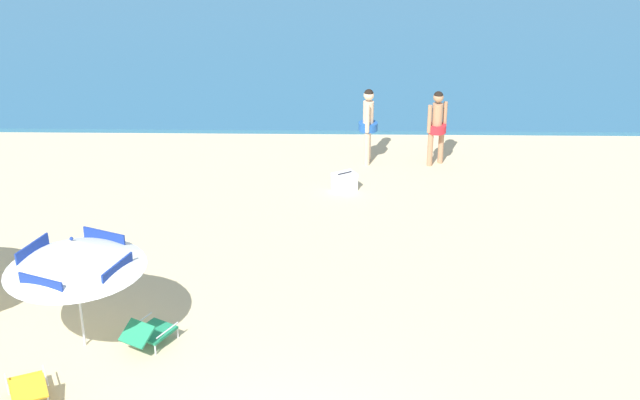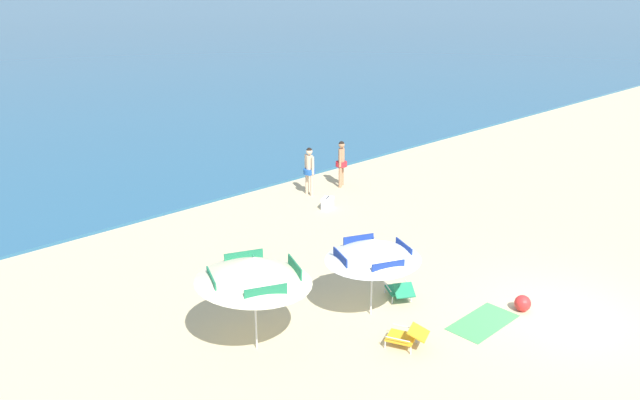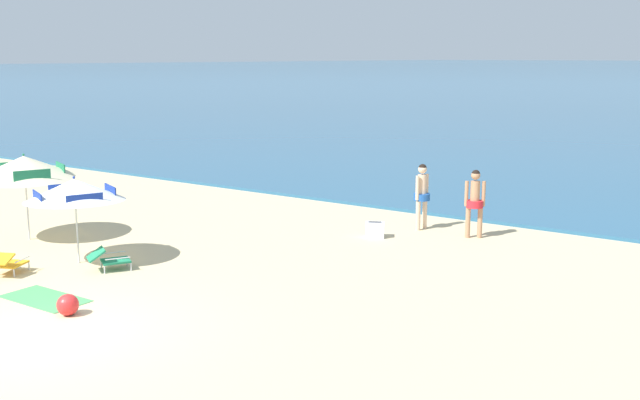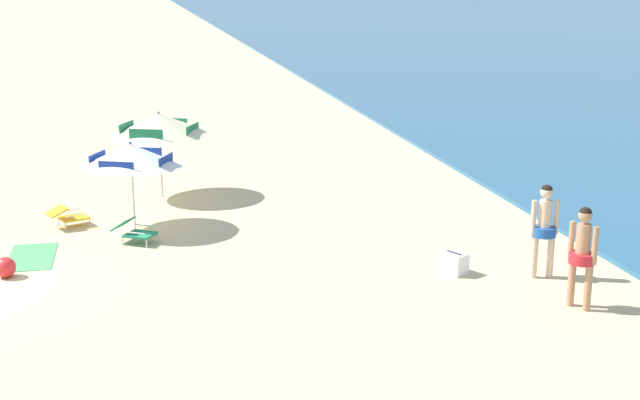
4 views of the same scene
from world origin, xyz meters
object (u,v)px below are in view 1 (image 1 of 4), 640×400
at_px(beach_umbrella_striped_main, 73,255).
at_px(person_standing_beside, 368,121).
at_px(person_standing_near_shore, 437,123).
at_px(lounge_chair_beside_umbrella, 148,332).
at_px(lounge_chair_under_umbrella, 28,387).
at_px(cooler_box, 345,182).

xyz_separation_m(beach_umbrella_striped_main, person_standing_beside, (4.84, 7.55, -0.66)).
bearing_deg(person_standing_near_shore, lounge_chair_beside_umbrella, -125.59).
xyz_separation_m(beach_umbrella_striped_main, lounge_chair_under_umbrella, (-0.47, -1.49, -1.42)).
height_order(beach_umbrella_striped_main, lounge_chair_under_umbrella, beach_umbrella_striped_main).
distance_m(lounge_chair_beside_umbrella, cooler_box, 6.82).
xyz_separation_m(beach_umbrella_striped_main, person_standing_near_shore, (6.41, 7.47, -0.66)).
height_order(lounge_chair_under_umbrella, person_standing_beside, person_standing_beside).
xyz_separation_m(lounge_chair_under_umbrella, person_standing_near_shore, (6.88, 8.96, 0.76)).
relative_size(lounge_chair_beside_umbrella, person_standing_near_shore, 0.58).
xyz_separation_m(lounge_chair_under_umbrella, person_standing_beside, (5.30, 9.05, 0.77)).
xyz_separation_m(person_standing_beside, cooler_box, (-0.55, -1.55, -0.84)).
height_order(lounge_chair_under_umbrella, person_standing_near_shore, person_standing_near_shore).
relative_size(beach_umbrella_striped_main, person_standing_beside, 1.77).
relative_size(beach_umbrella_striped_main, lounge_chair_under_umbrella, 3.15).
relative_size(lounge_chair_beside_umbrella, cooler_box, 1.71).
relative_size(lounge_chair_under_umbrella, person_standing_beside, 0.56).
distance_m(beach_umbrella_striped_main, lounge_chair_beside_umbrella, 1.78).
bearing_deg(person_standing_beside, lounge_chair_under_umbrella, -120.39).
height_order(person_standing_near_shore, person_standing_beside, person_standing_beside).
distance_m(lounge_chair_under_umbrella, cooler_box, 8.88).
xyz_separation_m(lounge_chair_beside_umbrella, cooler_box, (3.23, 6.01, -0.07)).
bearing_deg(lounge_chair_beside_umbrella, person_standing_beside, 63.45).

